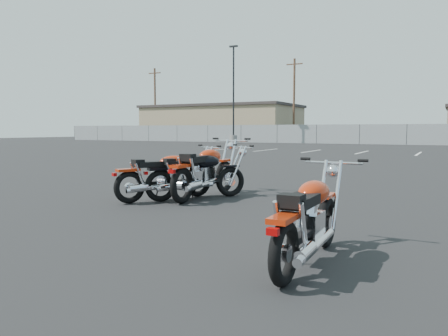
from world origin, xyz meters
The scene contains 12 objects.
ground centered at (0.00, 0.00, 0.00)m, with size 120.00×120.00×0.00m, color black.
motorcycle_front_red centered at (-1.02, 0.55, 0.46)m, with size 1.33×1.99×1.02m.
motorcycle_second_black centered at (-0.55, 0.92, 0.47)m, with size 1.56×1.91×1.02m.
motorcycle_third_red centered at (-0.50, 1.15, 0.52)m, with size 0.90×2.33×1.14m.
motorcycle_rear_red centered at (2.52, -2.00, 0.45)m, with size 0.78×2.02×0.99m.
training_cone_near centered at (1.44, 1.39, 0.15)m, with size 0.25×0.25×0.30m.
light_pole_west centered at (-14.88, 30.99, 2.30)m, with size 0.80×0.70×9.13m.
chainlink_fence centered at (0.00, 35.00, 0.90)m, with size 80.06×0.06×1.80m.
tan_building_west centered at (-22.00, 42.00, 2.16)m, with size 18.40×10.40×4.30m.
utility_pole_a centered at (-30.00, 39.00, 4.69)m, with size 1.80×0.24×9.00m.
utility_pole_b centered at (-12.00, 40.00, 4.69)m, with size 1.80×0.24×9.00m.
parking_line_stripes centered at (-2.50, 20.00, 0.00)m, with size 15.12×4.00×0.01m.
Camera 1 is at (3.74, -6.08, 1.32)m, focal length 35.00 mm.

